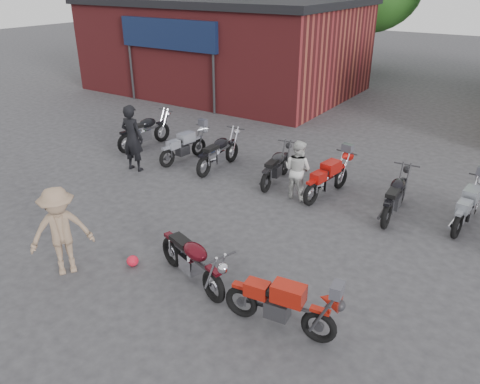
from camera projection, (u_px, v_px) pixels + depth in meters
The scene contains 16 objects.
ground at pixel (189, 293), 8.46m from camera, with size 90.00×90.00×0.00m, color #333335.
brick_building at pixel (225, 47), 22.70m from camera, with size 12.00×8.00×4.00m, color maroon.
tree_1 at pixel (366, 4), 26.02m from camera, with size 5.92×5.92×7.40m, color #1D5115, non-canonical shape.
vintage_motorcycle at pixel (192, 257), 8.49m from camera, with size 1.95×0.64×1.13m, color #470811, non-canonical shape.
sportbike at pixel (282, 302), 7.37m from camera, with size 1.85×0.61×1.07m, color #AB1B0E, non-canonical shape.
helmet at pixel (133, 261), 9.20m from camera, with size 0.24×0.24×0.22m, color red.
person_dark at pixel (132, 138), 13.39m from camera, with size 0.71×0.46×1.94m, color black.
person_light at pixel (298, 170), 11.76m from camera, with size 0.75×0.58×1.53m, color silver.
person_tan at pixel (61, 231), 8.70m from camera, with size 1.15×0.66×1.77m, color #977A5D.
row_bike_0 at pixel (145, 129), 15.36m from camera, with size 2.07×0.68×1.20m, color black, non-canonical shape.
row_bike_1 at pixel (184, 145), 14.21m from camera, with size 1.81×0.60×1.05m, color #9396A1, non-canonical shape.
row_bike_2 at pixel (219, 150), 13.62m from camera, with size 1.98×0.65×1.15m, color black, non-canonical shape.
row_bike_3 at pixel (276, 165), 12.72m from camera, with size 1.82×0.60×1.06m, color black, non-canonical shape.
row_bike_4 at pixel (328, 176), 11.93m from camera, with size 1.90×0.63×1.10m, color #B9150F, non-canonical shape.
row_bike_5 at pixel (396, 194), 10.96m from camera, with size 1.94×0.64×1.12m, color black, non-canonical shape.
row_bike_6 at pixel (469, 205), 10.50m from camera, with size 1.85×0.61×1.07m, color gray, non-canonical shape.
Camera 1 is at (4.58, -5.24, 5.24)m, focal length 35.00 mm.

